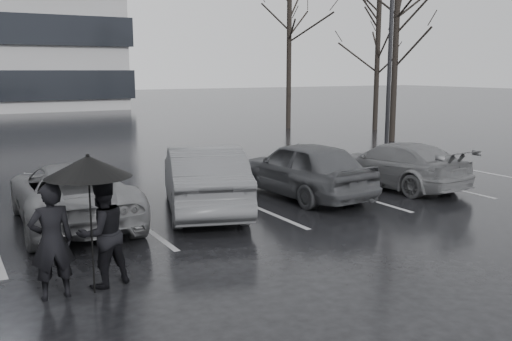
{
  "coord_description": "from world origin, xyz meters",
  "views": [
    {
      "loc": [
        -5.71,
        -9.03,
        3.14
      ],
      "look_at": [
        -0.05,
        1.0,
        1.1
      ],
      "focal_mm": 40.0,
      "sensor_mm": 36.0,
      "label": 1
    }
  ],
  "objects_px": {
    "car_east": "(395,165)",
    "pedestrian_right": "(102,233)",
    "car_main": "(303,168)",
    "tree_north": "(289,48)",
    "lamp_post": "(390,45)",
    "car_west_a": "(204,178)",
    "pedestrian_left": "(52,241)",
    "tree_ne": "(377,63)",
    "tree_east": "(395,50)",
    "car_west_b": "(72,193)"
  },
  "relations": [
    {
      "from": "car_east",
      "to": "pedestrian_right",
      "type": "xyz_separation_m",
      "value": [
        -8.77,
        -3.3,
        0.18
      ]
    },
    {
      "from": "car_west_a",
      "to": "car_east",
      "type": "xyz_separation_m",
      "value": [
        5.62,
        -0.11,
        -0.13
      ]
    },
    {
      "from": "car_west_b",
      "to": "car_west_a",
      "type": "bearing_deg",
      "value": 175.54
    },
    {
      "from": "car_main",
      "to": "pedestrian_right",
      "type": "bearing_deg",
      "value": 27.06
    },
    {
      "from": "lamp_post",
      "to": "pedestrian_right",
      "type": "bearing_deg",
      "value": -146.8
    },
    {
      "from": "car_east",
      "to": "lamp_post",
      "type": "height_order",
      "value": "lamp_post"
    },
    {
      "from": "car_west_a",
      "to": "lamp_post",
      "type": "bearing_deg",
      "value": -134.48
    },
    {
      "from": "pedestrian_left",
      "to": "tree_ne",
      "type": "height_order",
      "value": "tree_ne"
    },
    {
      "from": "tree_east",
      "to": "tree_north",
      "type": "bearing_deg",
      "value": 98.13
    },
    {
      "from": "car_main",
      "to": "lamp_post",
      "type": "bearing_deg",
      "value": -148.92
    },
    {
      "from": "pedestrian_left",
      "to": "car_west_a",
      "type": "bearing_deg",
      "value": -139.06
    },
    {
      "from": "car_main",
      "to": "tree_ne",
      "type": "distance_m",
      "value": 17.03
    },
    {
      "from": "car_west_a",
      "to": "tree_north",
      "type": "height_order",
      "value": "tree_north"
    },
    {
      "from": "pedestrian_right",
      "to": "tree_east",
      "type": "distance_m",
      "value": 19.44
    },
    {
      "from": "lamp_post",
      "to": "tree_ne",
      "type": "bearing_deg",
      "value": 52.15
    },
    {
      "from": "lamp_post",
      "to": "car_west_a",
      "type": "bearing_deg",
      "value": -152.38
    },
    {
      "from": "car_east",
      "to": "pedestrian_right",
      "type": "bearing_deg",
      "value": 14.93
    },
    {
      "from": "car_east",
      "to": "tree_north",
      "type": "bearing_deg",
      "value": -117.83
    },
    {
      "from": "car_west_a",
      "to": "tree_ne",
      "type": "distance_m",
      "value": 19.19
    },
    {
      "from": "tree_east",
      "to": "tree_north",
      "type": "xyz_separation_m",
      "value": [
        -1.0,
        7.0,
        0.25
      ]
    },
    {
      "from": "pedestrian_right",
      "to": "car_west_b",
      "type": "bearing_deg",
      "value": -110.43
    },
    {
      "from": "tree_ne",
      "to": "lamp_post",
      "type": "bearing_deg",
      "value": -127.85
    },
    {
      "from": "tree_ne",
      "to": "tree_north",
      "type": "distance_m",
      "value": 4.67
    },
    {
      "from": "car_east",
      "to": "car_west_a",
      "type": "bearing_deg",
      "value": -6.82
    },
    {
      "from": "car_west_a",
      "to": "lamp_post",
      "type": "distance_m",
      "value": 12.08
    },
    {
      "from": "pedestrian_right",
      "to": "lamp_post",
      "type": "xyz_separation_m",
      "value": [
        13.44,
        8.79,
        3.28
      ]
    },
    {
      "from": "car_east",
      "to": "pedestrian_left",
      "type": "relative_size",
      "value": 2.57
    },
    {
      "from": "car_east",
      "to": "lamp_post",
      "type": "relative_size",
      "value": 0.47
    },
    {
      "from": "car_main",
      "to": "car_east",
      "type": "distance_m",
      "value": 2.87
    },
    {
      "from": "pedestrian_left",
      "to": "tree_north",
      "type": "distance_m",
      "value": 24.04
    },
    {
      "from": "pedestrian_right",
      "to": "tree_north",
      "type": "distance_m",
      "value": 23.48
    },
    {
      "from": "car_main",
      "to": "tree_east",
      "type": "bearing_deg",
      "value": -146.75
    },
    {
      "from": "car_west_b",
      "to": "tree_ne",
      "type": "height_order",
      "value": "tree_ne"
    },
    {
      "from": "car_west_b",
      "to": "pedestrian_left",
      "type": "xyz_separation_m",
      "value": [
        -1.08,
        -3.89,
        0.18
      ]
    },
    {
      "from": "tree_east",
      "to": "tree_north",
      "type": "relative_size",
      "value": 0.94
    },
    {
      "from": "tree_ne",
      "to": "tree_north",
      "type": "xyz_separation_m",
      "value": [
        -3.5,
        3.0,
        0.75
      ]
    },
    {
      "from": "car_west_a",
      "to": "tree_north",
      "type": "distance_m",
      "value": 18.92
    },
    {
      "from": "pedestrian_left",
      "to": "tree_ne",
      "type": "bearing_deg",
      "value": -142.97
    },
    {
      "from": "car_main",
      "to": "pedestrian_right",
      "type": "relative_size",
      "value": 2.63
    },
    {
      "from": "car_east",
      "to": "tree_ne",
      "type": "relative_size",
      "value": 0.6
    },
    {
      "from": "lamp_post",
      "to": "tree_ne",
      "type": "xyz_separation_m",
      "value": [
        4.79,
        6.17,
        -0.58
      ]
    },
    {
      "from": "tree_east",
      "to": "tree_ne",
      "type": "height_order",
      "value": "tree_east"
    },
    {
      "from": "tree_north",
      "to": "lamp_post",
      "type": "bearing_deg",
      "value": -98.03
    },
    {
      "from": "lamp_post",
      "to": "tree_ne",
      "type": "height_order",
      "value": "lamp_post"
    },
    {
      "from": "car_main",
      "to": "lamp_post",
      "type": "distance_m",
      "value": 9.77
    },
    {
      "from": "car_main",
      "to": "tree_north",
      "type": "height_order",
      "value": "tree_north"
    },
    {
      "from": "car_west_b",
      "to": "tree_north",
      "type": "distance_m",
      "value": 20.53
    },
    {
      "from": "pedestrian_left",
      "to": "tree_ne",
      "type": "distance_m",
      "value": 24.38
    },
    {
      "from": "car_west_a",
      "to": "car_east",
      "type": "bearing_deg",
      "value": -163.23
    },
    {
      "from": "car_west_b",
      "to": "tree_east",
      "type": "xyz_separation_m",
      "value": [
        15.38,
        7.21,
        3.36
      ]
    }
  ]
}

